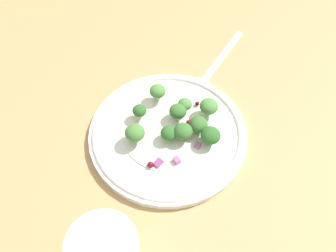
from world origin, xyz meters
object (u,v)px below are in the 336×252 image
broccoli_floret_2 (158,91)px  fork (216,64)px  broccoli_floret_1 (184,133)px  plate (168,133)px  broccoli_floret_0 (177,112)px

broccoli_floret_2 → fork: 14.38cm
broccoli_floret_1 → broccoli_floret_2: size_ratio=1.09×
plate → broccoli_floret_1: size_ratio=8.56×
plate → broccoli_floret_0: bearing=-149.4°
broccoli_floret_1 → broccoli_floret_0: bearing=-105.4°
broccoli_floret_0 → broccoli_floret_2: 5.08cm
broccoli_floret_0 → broccoli_floret_2: bearing=-80.4°
broccoli_floret_1 → fork: 18.68cm
broccoli_floret_0 → fork: broccoli_floret_0 is taller
broccoli_floret_0 → broccoli_floret_1: size_ratio=0.95×
broccoli_floret_1 → fork: bearing=-139.1°
broccoli_floret_2 → fork: (-13.69, -3.15, -3.08)cm
plate → broccoli_floret_0: (-2.42, -1.43, 2.29)cm
plate → fork: plate is taller
broccoli_floret_0 → broccoli_floret_1: (1.09, 3.93, 0.05)cm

